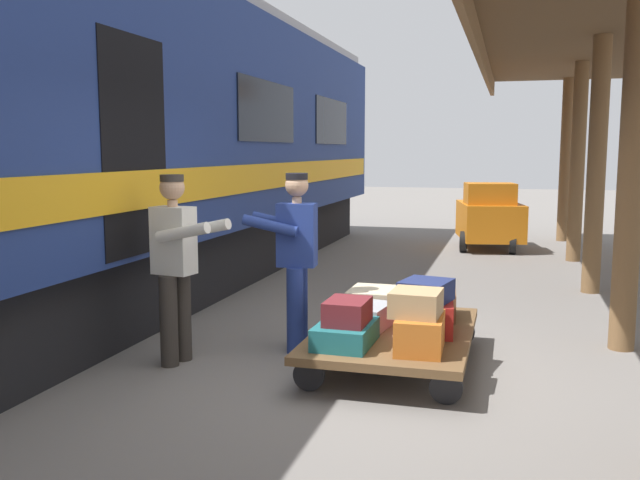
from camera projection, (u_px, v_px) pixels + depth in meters
The scene contains 14 objects.
ground_plane at pixel (373, 374), 5.90m from camera, with size 60.00×60.00×0.00m, color slate.
luggage_cart at pixel (394, 335), 6.11m from camera, with size 1.36×2.09×0.33m.
suitcase_brown_leather at pixel (435, 304), 6.56m from camera, with size 0.38×0.51×0.26m, color brown.
suitcase_orange_carryall at pixel (420, 333), 5.46m from camera, with size 0.36×0.57×0.28m, color #CC6B23.
suitcase_teal_softside at pixel (345, 334), 5.63m from camera, with size 0.44×0.64×0.18m, color #1E666B.
suitcase_gray_aluminum at pixel (360, 316), 6.18m from camera, with size 0.49×0.49×0.21m, color #9EA0A5.
suitcase_cream_canvas at pixel (373, 301), 6.72m from camera, with size 0.44×0.53×0.24m, color beige.
suitcase_red_plastic at pixel (428, 317), 6.01m from camera, with size 0.42×0.57×0.28m, color #AD231E.
suitcase_maroon_trunk at pixel (348, 312), 5.60m from camera, with size 0.33×0.43×0.20m, color maroon.
suitcase_tan_vintage at pixel (416, 303), 5.45m from camera, with size 0.38×0.40×0.20m, color tan.
suitcase_navy_fabric at pixel (426, 291), 5.96m from camera, with size 0.39×0.44×0.19m, color navy.
porter_in_overalls at pixel (295, 255), 6.51m from camera, with size 0.69×0.47×1.70m.
porter_by_door at pixel (176, 262), 6.09m from camera, with size 0.71×0.50×1.70m.
baggage_tug at pixel (490, 217), 13.26m from camera, with size 1.41×1.88×1.30m.
Camera 1 is at (-1.09, 5.61, 1.91)m, focal length 38.46 mm.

